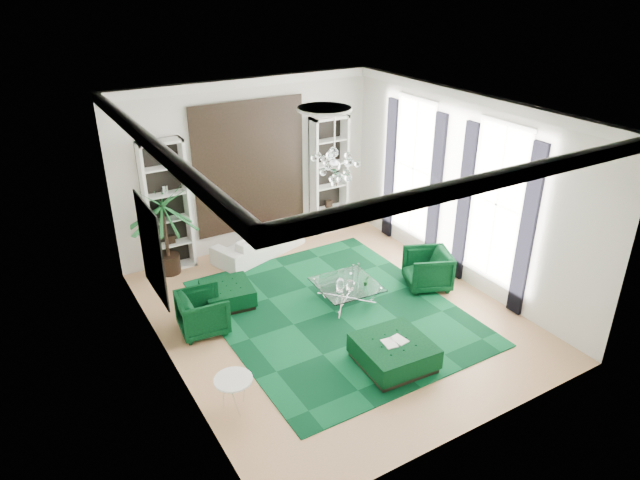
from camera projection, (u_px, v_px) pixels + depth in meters
floor at (332, 314)px, 10.63m from camera, size 6.00×7.00×0.02m
ceiling at (334, 110)px, 8.98m from camera, size 6.00×7.00×0.02m
wall_back at (249, 166)px, 12.52m from camera, size 6.00×0.02×3.80m
wall_front at (482, 318)px, 7.08m from camera, size 6.00×0.02×3.80m
wall_left at (160, 263)px, 8.42m from camera, size 0.02×7.00×3.80m
wall_right at (463, 189)px, 11.19m from camera, size 0.02×7.00×3.80m
crown_molding at (334, 117)px, 9.03m from camera, size 6.00×7.00×0.18m
ceiling_medallion at (325, 109)px, 9.23m from camera, size 0.90×0.90×0.05m
tapestry at (250, 166)px, 12.49m from camera, size 2.50×0.06×2.80m
shelving_left at (167, 207)px, 11.69m from camera, size 0.90×0.38×2.80m
shelving_right at (329, 175)px, 13.48m from camera, size 0.90×0.38×2.80m
painting at (152, 249)px, 8.92m from camera, size 0.04×1.30×1.60m
window_near at (497, 204)px, 10.48m from camera, size 0.03×1.10×2.90m
curtain_near_a at (527, 232)px, 9.97m from camera, size 0.07×0.30×3.25m
curtain_near_b at (464, 204)px, 11.18m from camera, size 0.07×0.30×3.25m
window_far at (414, 169)px, 12.34m from camera, size 0.03×1.10×2.90m
curtain_far_a at (435, 191)px, 11.83m from camera, size 0.07×0.30×3.25m
curtain_far_b at (390, 170)px, 13.04m from camera, size 0.07×0.30×3.25m
rug at (334, 311)px, 10.68m from camera, size 4.20×5.00×0.02m
sofa at (259, 241)px, 12.72m from camera, size 2.32×1.48×0.63m
armchair_left at (203, 313)px, 9.99m from camera, size 0.90×0.88×0.75m
armchair_right at (427, 269)px, 11.39m from camera, size 1.12×1.11×0.78m
coffee_table at (347, 293)px, 10.95m from camera, size 1.20×1.20×0.39m
ottoman_side at (228, 295)px, 10.85m from camera, size 1.02×1.02×0.40m
ottoman_front at (393, 353)px, 9.18m from camera, size 1.18×1.18×0.45m
book at (394, 341)px, 9.07m from camera, size 0.40×0.27×0.03m
side_table at (234, 394)px, 8.23m from camera, size 0.65×0.65×0.54m
palm at (164, 219)px, 11.55m from camera, size 1.78×1.78×2.47m
chandelier at (334, 166)px, 9.51m from camera, size 0.87×0.87×0.75m
table_plant at (366, 280)px, 10.77m from camera, size 0.14×0.13×0.21m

